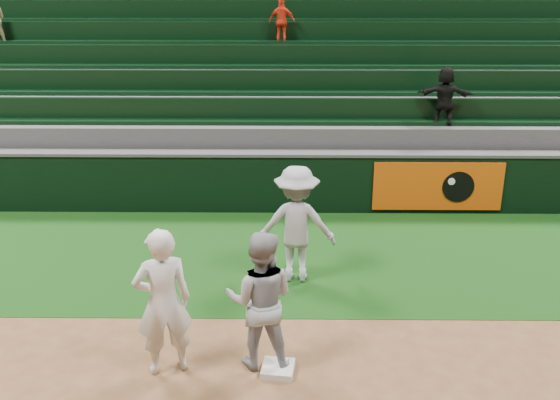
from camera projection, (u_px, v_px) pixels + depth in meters
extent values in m
plane|color=brown|center=(289.00, 356.00, 8.05)|extent=(70.00, 70.00, 0.00)
cube|color=black|center=(289.00, 256.00, 10.87)|extent=(36.00, 4.20, 0.01)
cube|color=silver|center=(278.00, 369.00, 7.72)|extent=(0.44, 0.44, 0.09)
imported|color=silver|center=(163.00, 302.00, 7.46)|extent=(0.81, 0.66, 1.91)
imported|color=#989AA2|center=(261.00, 300.00, 7.61)|extent=(0.92, 0.75, 1.80)
imported|color=#A3A6B1|center=(297.00, 224.00, 9.74)|extent=(1.26, 0.78, 1.89)
cube|color=black|center=(289.00, 183.00, 12.72)|extent=(36.00, 0.35, 1.20)
cube|color=#D84C0A|center=(438.00, 186.00, 12.51)|extent=(2.60, 0.05, 1.00)
cylinder|color=black|center=(458.00, 187.00, 12.48)|extent=(0.64, 0.02, 0.64)
cylinder|color=white|center=(452.00, 182.00, 12.42)|extent=(0.14, 0.02, 0.14)
cube|color=#424244|center=(289.00, 154.00, 12.50)|extent=(36.00, 0.40, 0.06)
cube|color=#3C3C3F|center=(289.00, 162.00, 13.32)|extent=(36.00, 0.85, 1.65)
cube|color=black|center=(289.00, 110.00, 13.19)|extent=(36.00, 0.14, 0.50)
cube|color=black|center=(289.00, 121.00, 13.10)|extent=(36.00, 0.45, 0.08)
cube|color=#3C3C3F|center=(289.00, 141.00, 14.04)|extent=(36.00, 0.85, 2.10)
cube|color=black|center=(289.00, 82.00, 13.83)|extent=(36.00, 0.14, 0.50)
cube|color=black|center=(289.00, 92.00, 13.74)|extent=(36.00, 0.45, 0.08)
cube|color=#3C3C3F|center=(289.00, 123.00, 14.76)|extent=(36.00, 0.85, 2.55)
cube|color=black|center=(289.00, 56.00, 14.47)|extent=(36.00, 0.14, 0.50)
cube|color=black|center=(289.00, 66.00, 14.38)|extent=(36.00, 0.45, 0.08)
cube|color=#3C3C3F|center=(289.00, 106.00, 15.48)|extent=(36.00, 0.85, 3.00)
cube|color=black|center=(289.00, 33.00, 15.11)|extent=(36.00, 0.14, 0.50)
cube|color=black|center=(289.00, 42.00, 15.02)|extent=(36.00, 0.45, 0.08)
cube|color=#3C3C3F|center=(289.00, 91.00, 16.20)|extent=(36.00, 0.85, 3.45)
cube|color=black|center=(289.00, 11.00, 15.75)|extent=(36.00, 0.14, 0.50)
cube|color=black|center=(289.00, 20.00, 15.66)|extent=(36.00, 0.45, 0.08)
cube|color=#3C3C3F|center=(289.00, 77.00, 16.91)|extent=(36.00, 0.85, 3.90)
cube|color=black|center=(289.00, 0.00, 16.30)|extent=(36.00, 0.45, 0.08)
cube|color=#3C3C3F|center=(289.00, 64.00, 17.63)|extent=(36.00, 0.85, 4.35)
imported|color=red|center=(282.00, 21.00, 14.73)|extent=(0.66, 0.36, 1.07)
imported|color=black|center=(445.00, 96.00, 12.75)|extent=(1.17, 0.57, 1.21)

